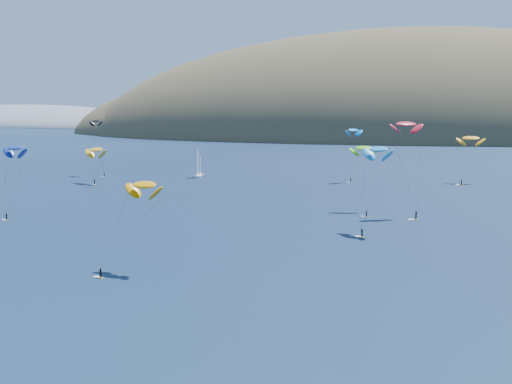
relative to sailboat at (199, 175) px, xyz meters
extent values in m
plane|color=black|center=(55.20, -189.31, -0.98)|extent=(2800.00, 2800.00, 0.00)
ellipsoid|color=#3D3526|center=(75.20, 370.69, -13.58)|extent=(600.00, 300.00, 210.00)
ellipsoid|color=#3D3526|center=(-84.80, 400.69, -8.18)|extent=(340.00, 240.00, 120.00)
ellipsoid|color=slate|center=(-424.80, 570.69, -4.58)|extent=(400.00, 240.00, 60.00)
ellipsoid|color=slate|center=(-284.80, 530.69, -3.62)|extent=(240.00, 180.00, 44.00)
cube|color=white|center=(0.00, -0.02, -0.59)|extent=(4.21, 8.67, 1.01)
cylinder|color=white|center=(0.00, 0.54, 5.28)|extent=(0.16, 0.16, 11.73)
cube|color=gold|center=(-27.68, -33.71, -0.94)|extent=(1.61, 1.15, 0.09)
cylinder|color=black|center=(-27.68, -33.71, 0.06)|extent=(0.37, 0.37, 1.69)
sphere|color=#8C6047|center=(-27.68, -33.71, 1.04)|extent=(0.28, 0.28, 0.28)
ellipsoid|color=gold|center=(-29.24, -28.68, 11.20)|extent=(11.63, 9.32, 5.89)
cube|color=gold|center=(33.96, -157.18, -0.94)|extent=(1.36, 0.89, 0.07)
cylinder|color=black|center=(33.96, -157.18, -0.11)|extent=(0.31, 0.31, 1.41)
sphere|color=#8C6047|center=(33.96, -157.18, 0.71)|extent=(0.24, 0.24, 0.24)
ellipsoid|color=#CD8903|center=(38.99, -149.81, 13.94)|extent=(8.92, 6.76, 4.51)
cube|color=gold|center=(71.67, -82.09, -0.94)|extent=(1.29, 0.55, 0.07)
cylinder|color=black|center=(71.67, -82.09, -0.16)|extent=(0.29, 0.29, 1.34)
sphere|color=#8C6047|center=(71.67, -82.09, 0.62)|extent=(0.22, 0.22, 0.22)
ellipsoid|color=#5CCB0B|center=(69.94, -71.70, 15.89)|extent=(7.83, 4.51, 4.13)
cube|color=gold|center=(59.59, -4.02, -0.94)|extent=(1.17, 1.23, 0.07)
cylinder|color=black|center=(59.59, -4.02, -0.11)|extent=(0.31, 0.31, 1.41)
sphere|color=#8C6047|center=(59.59, -4.02, 0.71)|extent=(0.24, 0.24, 0.24)
ellipsoid|color=#0068B8|center=(60.09, -1.89, 17.99)|extent=(7.82, 8.09, 4.29)
cube|color=gold|center=(73.07, -110.92, -0.94)|extent=(1.32, 1.34, 0.08)
cylinder|color=black|center=(73.07, -110.92, -0.03)|extent=(0.34, 0.34, 1.56)
sphere|color=#8C6047|center=(73.07, -110.92, 0.88)|extent=(0.26, 0.26, 0.26)
ellipsoid|color=#197CC1|center=(75.71, -103.78, 17.71)|extent=(9.02, 9.10, 4.88)
cube|color=gold|center=(84.09, -83.85, -0.93)|extent=(1.66, 1.16, 0.09)
cylinder|color=black|center=(84.09, -83.85, 0.08)|extent=(0.38, 0.38, 1.73)
sphere|color=#8C6047|center=(84.09, -83.85, 1.09)|extent=(0.29, 0.29, 0.29)
ellipsoid|color=red|center=(81.00, -79.22, 22.62)|extent=(9.31, 7.36, 4.71)
cube|color=gold|center=(-14.48, -108.90, -0.94)|extent=(1.46, 1.00, 0.08)
cylinder|color=black|center=(-14.48, -108.90, -0.05)|extent=(0.33, 0.33, 1.52)
sphere|color=#8C6047|center=(-14.48, -108.90, 0.83)|extent=(0.25, 0.25, 0.25)
ellipsoid|color=navy|center=(-16.95, -99.80, 16.45)|extent=(9.99, 7.80, 5.05)
cube|color=gold|center=(98.60, -3.83, -0.94)|extent=(1.57, 0.61, 0.08)
cylinder|color=black|center=(98.60, -3.83, 0.02)|extent=(0.36, 0.36, 1.64)
sphere|color=#8C6047|center=(98.60, -3.83, 0.97)|extent=(0.27, 0.27, 0.27)
ellipsoid|color=orange|center=(101.69, 4.23, 15.26)|extent=(9.98, 5.50, 5.32)
cube|color=gold|center=(-36.88, -6.40, -0.94)|extent=(1.30, 0.84, 0.07)
cylinder|color=black|center=(-36.88, -6.40, -0.16)|extent=(0.29, 0.29, 1.34)
sphere|color=#8C6047|center=(-36.88, -6.40, 0.63)|extent=(0.23, 0.23, 0.23)
ellipsoid|color=black|center=(-42.14, -1.61, 20.69)|extent=(7.57, 5.69, 3.83)
camera|label=1|loc=(85.92, -263.69, 28.01)|focal=50.00mm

